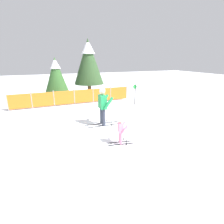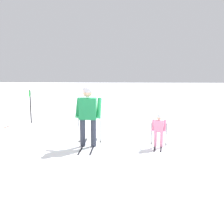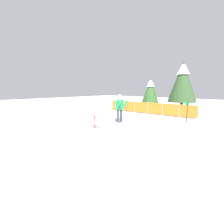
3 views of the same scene
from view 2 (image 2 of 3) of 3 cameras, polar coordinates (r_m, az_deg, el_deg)
name	(u,v)px [view 2 (image 2 of 3)]	position (r m, az deg, el deg)	size (l,w,h in m)	color
ground_plane	(98,144)	(8.78, -2.92, -6.46)	(60.00, 60.00, 0.00)	white
skier_adult	(88,111)	(8.32, -4.92, 0.26)	(1.72, 0.77, 1.82)	black
skier_child	(159,128)	(8.39, 9.47, -3.22)	(0.97, 0.50, 1.02)	black
trail_marker	(30,103)	(12.15, -16.27, 1.85)	(0.28, 0.05, 1.41)	black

